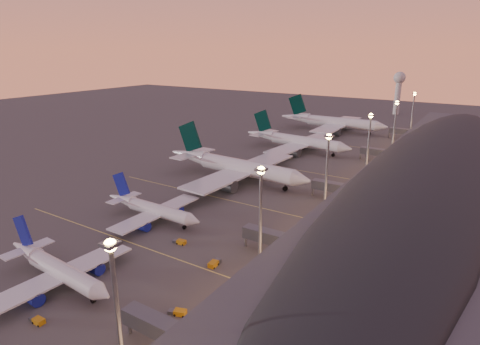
# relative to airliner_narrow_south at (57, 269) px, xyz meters

# --- Properties ---
(ground) EXTENTS (700.00, 700.00, 0.00)m
(ground) POSITION_rel_airliner_narrow_south_xyz_m (-0.01, 26.92, -3.40)
(ground) COLOR #43403E
(airliner_narrow_south) EXTENTS (36.78, 32.87, 13.14)m
(airliner_narrow_south) POSITION_rel_airliner_narrow_south_xyz_m (0.00, 0.00, 0.00)
(airliner_narrow_south) COLOR silver
(airliner_narrow_south) RESTS_ON ground
(airliner_narrow_north) EXTENTS (36.38, 32.35, 13.05)m
(airliner_narrow_north) POSITION_rel_airliner_narrow_south_xyz_m (-6.80, 36.24, -0.02)
(airliner_narrow_north) COLOR silver
(airliner_narrow_north) RESTS_ON ground
(airliner_wide_near) EXTENTS (66.06, 60.20, 21.14)m
(airliner_wide_near) POSITION_rel_airliner_narrow_south_xyz_m (-6.98, 82.01, 2.05)
(airliner_wide_near) COLOR silver
(airliner_wide_near) RESTS_ON ground
(airliner_wide_mid) EXTENTS (59.26, 54.18, 18.95)m
(airliner_wide_mid) POSITION_rel_airliner_narrow_south_xyz_m (-6.72, 138.30, 1.48)
(airliner_wide_mid) COLOR silver
(airliner_wide_mid) RESTS_ON ground
(airliner_wide_far) EXTENTS (67.94, 61.64, 21.80)m
(airliner_wide_far) POSITION_rel_airliner_narrow_south_xyz_m (-9.07, 195.81, 2.22)
(airliner_wide_far) COLOR silver
(airliner_wide_far) RESTS_ON ground
(terminal_building) EXTENTS (56.35, 255.00, 17.46)m
(terminal_building) POSITION_rel_airliner_narrow_south_xyz_m (61.83, 99.38, 5.38)
(terminal_building) COLOR #48484D
(terminal_building) RESTS_ON ground
(light_masts) EXTENTS (2.20, 217.20, 25.90)m
(light_masts) POSITION_rel_airliner_narrow_south_xyz_m (35.99, 91.92, 14.16)
(light_masts) COLOR slate
(light_masts) RESTS_ON ground
(radar_tower) EXTENTS (9.00, 9.00, 32.50)m
(radar_tower) POSITION_rel_airliner_narrow_south_xyz_m (9.99, 286.92, 18.48)
(radar_tower) COLOR silver
(radar_tower) RESTS_ON ground
(lane_markings) EXTENTS (90.00, 180.36, 0.00)m
(lane_markings) POSITION_rel_airliner_narrow_south_xyz_m (-0.01, 66.92, -3.39)
(lane_markings) COLOR #D8C659
(lane_markings) RESTS_ON ground
(baggage_tug_a) EXTENTS (3.51, 1.66, 1.03)m
(baggage_tug_a) POSITION_rel_airliner_narrow_south_xyz_m (9.03, -10.50, -2.93)
(baggage_tug_a) COLOR #BF7B0E
(baggage_tug_a) RESTS_ON ground
(baggage_tug_b) EXTENTS (3.83, 2.49, 1.07)m
(baggage_tug_b) POSITION_rel_airliner_narrow_south_xyz_m (29.85, 5.69, -2.91)
(baggage_tug_b) COLOR #BF7B0E
(baggage_tug_b) RESTS_ON ground
(baggage_tug_c) EXTENTS (3.79, 1.93, 1.08)m
(baggage_tug_c) POSITION_rel_airliner_narrow_south_xyz_m (10.63, 28.62, -2.90)
(baggage_tug_c) COLOR #BF7B0E
(baggage_tug_c) RESTS_ON ground
(baggage_tug_d) EXTENTS (2.00, 4.09, 1.18)m
(baggage_tug_d) POSITION_rel_airliner_narrow_south_xyz_m (24.95, 24.47, -2.86)
(baggage_tug_d) COLOR #BF7B0E
(baggage_tug_d) RESTS_ON ground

